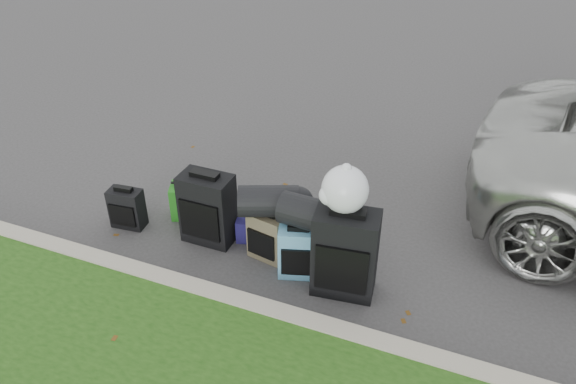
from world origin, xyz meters
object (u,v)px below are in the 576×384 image
at_px(suitcase_olive, 268,236).
at_px(suitcase_teal, 298,252).
at_px(suitcase_small_black, 127,208).
at_px(tote_green, 187,200).
at_px(tote_navy, 248,229).
at_px(suitcase_large_black_left, 208,208).
at_px(suitcase_large_black_right, 345,253).

xyz_separation_m(suitcase_olive, suitcase_teal, (0.37, -0.14, 0.01)).
relative_size(suitcase_small_black, tote_green, 1.16).
bearing_deg(tote_navy, suitcase_large_black_left, -176.38).
distance_m(suitcase_teal, suitcase_large_black_right, 0.50).
height_order(suitcase_small_black, tote_navy, suitcase_small_black).
relative_size(suitcase_small_black, suitcase_large_black_right, 0.52).
bearing_deg(suitcase_large_black_right, suitcase_teal, 167.25).
relative_size(suitcase_olive, tote_navy, 2.00).
bearing_deg(tote_navy, suitcase_teal, -40.26).
distance_m(suitcase_large_black_left, suitcase_large_black_right, 1.56).
xyz_separation_m(suitcase_olive, tote_navy, (-0.31, 0.17, -0.13)).
distance_m(suitcase_large_black_right, tote_navy, 1.24).
distance_m(suitcase_large_black_left, tote_navy, 0.48).
bearing_deg(tote_navy, suitcase_small_black, 175.46).
distance_m(suitcase_olive, tote_navy, 0.37).
bearing_deg(suitcase_large_black_left, suitcase_small_black, -172.00).
xyz_separation_m(suitcase_large_black_left, suitcase_olive, (0.69, -0.03, -0.13)).
distance_m(suitcase_small_black, suitcase_large_black_right, 2.48).
relative_size(suitcase_large_black_right, tote_navy, 3.35).
xyz_separation_m(suitcase_small_black, tote_navy, (1.32, 0.26, -0.09)).
xyz_separation_m(suitcase_large_black_left, tote_green, (-0.44, 0.29, -0.19)).
xyz_separation_m(suitcase_large_black_left, suitcase_large_black_right, (1.54, -0.22, 0.05)).
distance_m(suitcase_small_black, suitcase_teal, 2.00).
xyz_separation_m(suitcase_large_black_right, tote_navy, (-1.15, 0.35, -0.30)).
distance_m(suitcase_olive, tote_green, 1.18).
bearing_deg(tote_green, suitcase_teal, -39.37).
bearing_deg(suitcase_large_black_right, suitcase_small_black, 170.65).
distance_m(suitcase_teal, tote_navy, 0.76).
bearing_deg(suitcase_small_black, suitcase_large_black_right, -8.52).
xyz_separation_m(suitcase_small_black, tote_green, (0.50, 0.41, -0.03)).
bearing_deg(suitcase_olive, suitcase_large_black_left, -172.46).
height_order(suitcase_small_black, suitcase_teal, suitcase_teal).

